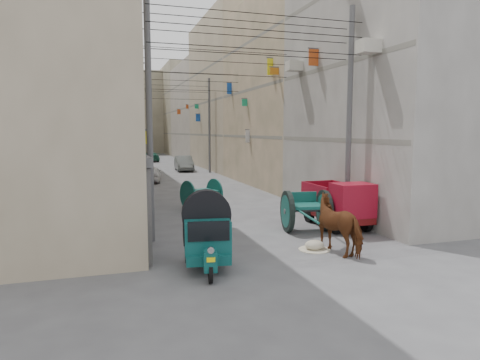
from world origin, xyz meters
name	(u,v)px	position (x,y,z in m)	size (l,w,h in m)	color
ground	(348,295)	(0.00, 0.00, 0.00)	(140.00, 140.00, 0.00)	#4B4B4E
building_row_left	(68,99)	(-8.00, 34.13, 6.46)	(8.00, 62.00, 14.00)	tan
building_row_right	(237,102)	(8.00, 34.13, 6.46)	(8.00, 62.00, 14.00)	#A5A19A
end_cap_building	(135,113)	(0.00, 66.00, 6.50)	(22.00, 10.00, 13.00)	tan
shutters_left	(133,181)	(-3.92, 10.38, 1.49)	(0.18, 14.40, 2.88)	#48484D
signboards	(180,133)	(-0.01, 21.66, 3.43)	(8.22, 40.52, 5.67)	#1C9B69
ac_units	(330,32)	(3.65, 7.67, 7.43)	(0.70, 6.55, 3.35)	#BDB8A9
utility_poles	(193,124)	(0.00, 17.00, 4.00)	(7.40, 22.20, 8.00)	#505052
overhead_cables	(202,69)	(0.00, 14.40, 6.77)	(7.40, 22.52, 1.12)	black
auto_rickshaw	(206,233)	(-2.53, 2.75, 0.93)	(1.51, 2.30, 1.57)	black
tonga_cart	(306,210)	(1.80, 5.75, 0.77)	(1.72, 3.40, 1.47)	black
mini_truck	(342,206)	(3.20, 5.70, 0.84)	(1.42, 3.12, 1.75)	black
second_cart	(201,193)	(-0.79, 11.30, 0.72)	(1.88, 1.77, 1.34)	#114E46
feed_sack	(314,245)	(0.96, 3.46, 0.15)	(0.59, 0.47, 0.30)	beige
horse	(341,224)	(1.57, 3.00, 0.84)	(0.91, 1.99, 1.68)	#5D3316
distant_car_white	(151,174)	(-1.96, 22.54, 0.57)	(1.34, 3.32, 1.13)	white
distant_car_grey	(184,163)	(1.77, 30.35, 0.67)	(1.42, 4.06, 1.34)	#575C59
distant_car_green	(150,157)	(0.08, 43.25, 0.53)	(1.49, 3.67, 1.07)	#236651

